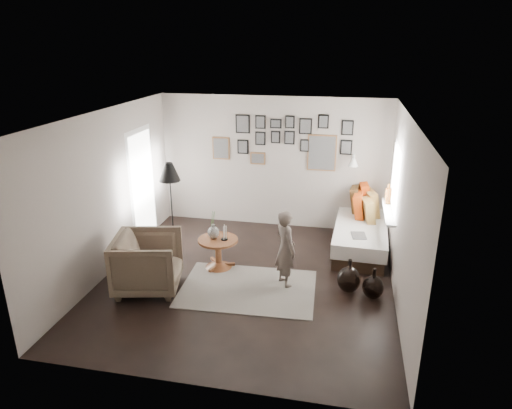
% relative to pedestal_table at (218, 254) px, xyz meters
% --- Properties ---
extents(ground, '(4.80, 4.80, 0.00)m').
position_rel_pedestal_table_xyz_m(ground, '(0.55, -0.33, -0.24)').
color(ground, black).
rests_on(ground, ground).
extents(wall_back, '(4.50, 0.00, 4.50)m').
position_rel_pedestal_table_xyz_m(wall_back, '(0.55, 2.07, 1.06)').
color(wall_back, gray).
rests_on(wall_back, ground).
extents(wall_front, '(4.50, 0.00, 4.50)m').
position_rel_pedestal_table_xyz_m(wall_front, '(0.55, -2.73, 1.06)').
color(wall_front, gray).
rests_on(wall_front, ground).
extents(wall_left, '(0.00, 4.80, 4.80)m').
position_rel_pedestal_table_xyz_m(wall_left, '(-1.70, -0.33, 1.06)').
color(wall_left, gray).
rests_on(wall_left, ground).
extents(wall_right, '(0.00, 4.80, 4.80)m').
position_rel_pedestal_table_xyz_m(wall_right, '(2.80, -0.33, 1.06)').
color(wall_right, gray).
rests_on(wall_right, ground).
extents(ceiling, '(4.80, 4.80, 0.00)m').
position_rel_pedestal_table_xyz_m(ceiling, '(0.55, -0.33, 2.36)').
color(ceiling, white).
rests_on(ceiling, wall_back).
extents(door_left, '(0.00, 2.14, 2.14)m').
position_rel_pedestal_table_xyz_m(door_left, '(-1.68, 0.87, 0.81)').
color(door_left, white).
rests_on(door_left, wall_left).
extents(window_right, '(0.15, 1.32, 1.30)m').
position_rel_pedestal_table_xyz_m(window_right, '(2.73, 1.02, 0.69)').
color(window_right, white).
rests_on(window_right, wall_right).
extents(gallery_wall, '(2.74, 0.03, 1.08)m').
position_rel_pedestal_table_xyz_m(gallery_wall, '(0.84, 2.06, 1.50)').
color(gallery_wall, brown).
rests_on(gallery_wall, wall_back).
extents(wall_sconce, '(0.18, 0.36, 0.16)m').
position_rel_pedestal_table_xyz_m(wall_sconce, '(2.10, 1.81, 1.22)').
color(wall_sconce, white).
rests_on(wall_sconce, wall_back).
extents(rug, '(2.09, 1.51, 0.01)m').
position_rel_pedestal_table_xyz_m(rug, '(0.63, -0.58, -0.23)').
color(rug, beige).
rests_on(rug, ground).
extents(pedestal_table, '(0.66, 0.66, 0.52)m').
position_rel_pedestal_table_xyz_m(pedestal_table, '(0.00, 0.00, 0.00)').
color(pedestal_table, brown).
rests_on(pedestal_table, ground).
extents(vase, '(0.19, 0.19, 0.47)m').
position_rel_pedestal_table_xyz_m(vase, '(-0.08, 0.02, 0.42)').
color(vase, black).
rests_on(vase, pedestal_table).
extents(candles, '(0.11, 0.11, 0.24)m').
position_rel_pedestal_table_xyz_m(candles, '(0.11, 0.00, 0.40)').
color(candles, black).
rests_on(candles, pedestal_table).
extents(daybed, '(0.99, 2.18, 1.03)m').
position_rel_pedestal_table_xyz_m(daybed, '(2.32, 1.34, 0.09)').
color(daybed, black).
rests_on(daybed, ground).
extents(magazine_on_daybed, '(0.27, 0.34, 0.02)m').
position_rel_pedestal_table_xyz_m(magazine_on_daybed, '(2.26, 0.69, 0.24)').
color(magazine_on_daybed, black).
rests_on(magazine_on_daybed, daybed).
extents(armchair, '(1.14, 1.12, 0.87)m').
position_rel_pedestal_table_xyz_m(armchair, '(-0.84, -0.87, 0.20)').
color(armchair, brown).
rests_on(armchair, ground).
extents(armchair_cushion, '(0.46, 0.47, 0.18)m').
position_rel_pedestal_table_xyz_m(armchair_cushion, '(-0.81, -0.82, 0.24)').
color(armchair_cushion, beige).
rests_on(armchair_cushion, armchair).
extents(floor_lamp, '(0.37, 0.37, 1.60)m').
position_rel_pedestal_table_xyz_m(floor_lamp, '(-1.01, 0.58, 1.14)').
color(floor_lamp, black).
rests_on(floor_lamp, ground).
extents(magazine_basket, '(0.34, 0.34, 0.37)m').
position_rel_pedestal_table_xyz_m(magazine_basket, '(-1.03, -0.82, -0.06)').
color(magazine_basket, black).
rests_on(magazine_basket, ground).
extents(demijohn_large, '(0.35, 0.35, 0.53)m').
position_rel_pedestal_table_xyz_m(demijohn_large, '(2.13, -0.35, -0.03)').
color(demijohn_large, black).
rests_on(demijohn_large, ground).
extents(demijohn_small, '(0.31, 0.31, 0.48)m').
position_rel_pedestal_table_xyz_m(demijohn_small, '(2.48, -0.47, -0.06)').
color(demijohn_small, black).
rests_on(demijohn_small, ground).
extents(child, '(0.50, 0.53, 1.22)m').
position_rel_pedestal_table_xyz_m(child, '(1.16, -0.33, 0.37)').
color(child, '#5F524B').
rests_on(child, ground).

